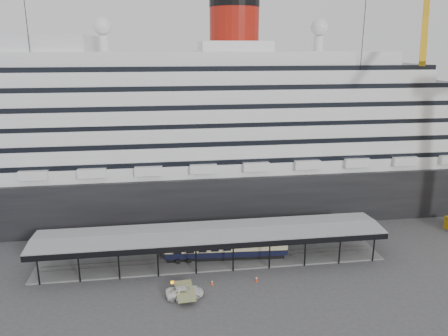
# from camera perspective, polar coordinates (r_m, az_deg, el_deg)

# --- Properties ---
(ground) EXTENTS (200.00, 200.00, 0.00)m
(ground) POSITION_cam_1_polar(r_m,az_deg,el_deg) (68.92, -1.12, -13.81)
(ground) COLOR #3A3A3D
(ground) RESTS_ON ground
(cruise_ship) EXTENTS (130.00, 30.00, 43.90)m
(cruise_ship) POSITION_cam_1_polar(r_m,az_deg,el_deg) (93.19, -3.59, 6.00)
(cruise_ship) COLOR black
(cruise_ship) RESTS_ON ground
(platform_canopy) EXTENTS (56.00, 9.18, 5.30)m
(platform_canopy) POSITION_cam_1_polar(r_m,az_deg,el_deg) (72.23, -1.63, -10.24)
(platform_canopy) COLOR slate
(platform_canopy) RESTS_ON ground
(port_truck) EXTENTS (5.42, 2.78, 1.46)m
(port_truck) POSITION_cam_1_polar(r_m,az_deg,el_deg) (63.61, -5.15, -15.83)
(port_truck) COLOR white
(port_truck) RESTS_ON ground
(pullman_carriage) EXTENTS (20.09, 3.88, 19.60)m
(pullman_carriage) POSITION_cam_1_polar(r_m,az_deg,el_deg) (72.48, 0.27, -10.10)
(pullman_carriage) COLOR black
(pullman_carriage) RESTS_ON ground
(traffic_cone_left) EXTENTS (0.43, 0.43, 0.72)m
(traffic_cone_left) POSITION_cam_1_polar(r_m,az_deg,el_deg) (66.86, -6.48, -14.56)
(traffic_cone_left) COLOR #F9570D
(traffic_cone_left) RESTS_ON ground
(traffic_cone_mid) EXTENTS (0.44, 0.44, 0.73)m
(traffic_cone_mid) POSITION_cam_1_polar(r_m,az_deg,el_deg) (66.39, -1.56, -14.69)
(traffic_cone_mid) COLOR #FB500D
(traffic_cone_mid) RESTS_ON ground
(traffic_cone_right) EXTENTS (0.52, 0.52, 0.85)m
(traffic_cone_right) POSITION_cam_1_polar(r_m,az_deg,el_deg) (67.32, 4.27, -14.21)
(traffic_cone_right) COLOR red
(traffic_cone_right) RESTS_ON ground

